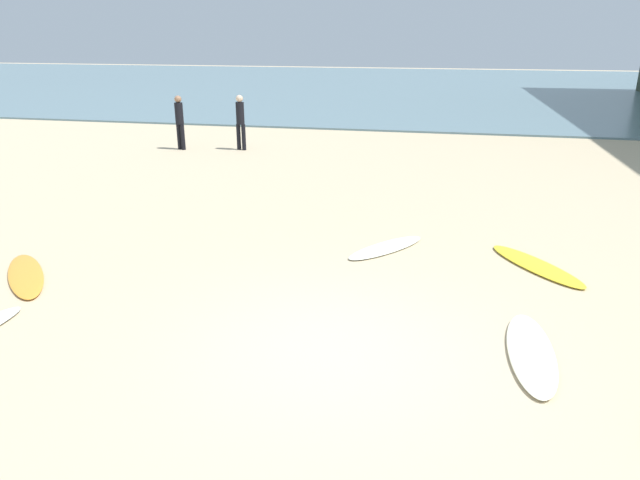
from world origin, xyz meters
TOP-DOWN VIEW (x-y plane):
  - ground_plane at (0.00, 0.00)m, footprint 120.00×120.00m
  - ocean_water at (0.00, 37.32)m, footprint 120.00×40.00m
  - surfboard_0 at (2.50, 0.41)m, footprint 0.60×2.13m
  - surfboard_1 at (2.97, 3.50)m, footprint 1.72×2.09m
  - surfboard_2 at (-5.54, 1.27)m, footprint 1.82×1.98m
  - surfboard_4 at (0.29, 3.86)m, footprint 1.58×1.83m
  - beachgoer_near at (-7.68, 12.19)m, footprint 0.37×0.37m
  - beachgoer_mid at (-5.60, 12.54)m, footprint 0.34×0.32m

SIDE VIEW (x-z plane):
  - ground_plane at x=0.00m, z-range 0.00..0.00m
  - surfboard_4 at x=0.29m, z-range 0.00..0.06m
  - surfboard_2 at x=-5.54m, z-range 0.00..0.07m
  - surfboard_1 at x=2.97m, z-range 0.00..0.07m
  - ocean_water at x=0.00m, z-range 0.00..0.08m
  - surfboard_0 at x=2.50m, z-range 0.00..0.09m
  - beachgoer_near at x=-7.68m, z-range 0.12..1.95m
  - beachgoer_mid at x=-5.60m, z-range 0.12..1.98m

